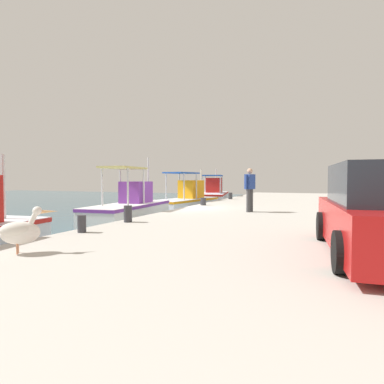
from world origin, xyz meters
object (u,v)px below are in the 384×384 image
at_px(mooring_bollard_nearest, 82,224).
at_px(mooring_bollard_third, 203,201).
at_px(fishing_boat_third, 187,201).
at_px(fishing_boat_fourth, 213,196).
at_px(fishing_boat_second, 130,210).
at_px(pelican, 20,231).
at_px(mooring_bollard_second, 128,214).
at_px(fisherman_standing, 250,188).
at_px(mooring_bollard_fourth, 230,196).

xyz_separation_m(mooring_bollard_nearest, mooring_bollard_third, (8.73, 0.00, -0.02)).
relative_size(fishing_boat_third, fishing_boat_fourth, 0.88).
relative_size(fishing_boat_second, mooring_bollard_nearest, 13.70).
height_order(pelican, mooring_bollard_nearest, pelican).
height_order(fishing_boat_second, mooring_bollard_nearest, fishing_boat_second).
xyz_separation_m(fishing_boat_second, mooring_bollard_nearest, (-6.21, -2.66, 0.31)).
xyz_separation_m(fishing_boat_second, mooring_bollard_second, (-4.21, -2.66, 0.35)).
height_order(fishing_boat_second, fishing_boat_fourth, fishing_boat_second).
xyz_separation_m(pelican, mooring_bollard_second, (4.15, 0.52, -0.15)).
bearing_deg(mooring_bollard_second, pelican, -172.82).
bearing_deg(fisherman_standing, fishing_boat_third, 41.34).
bearing_deg(mooring_bollard_second, fishing_boat_third, 13.38).
height_order(fishing_boat_fourth, pelican, fishing_boat_fourth).
distance_m(pelican, fisherman_standing, 8.85).
distance_m(fishing_boat_fourth, pelican, 21.07).
xyz_separation_m(fishing_boat_third, pelican, (-14.55, -3.00, 0.52)).
bearing_deg(mooring_bollard_third, fishing_boat_second, 133.39).
distance_m(fishing_boat_second, mooring_bollard_second, 4.99).
xyz_separation_m(fishing_boat_fourth, fisherman_standing, (-12.29, -5.54, 1.03)).
bearing_deg(mooring_bollard_fourth, fishing_boat_second, 161.03).
xyz_separation_m(fishing_boat_second, fishing_boat_fourth, (12.46, 0.05, 0.04)).
bearing_deg(mooring_bollard_nearest, mooring_bollard_second, 0.00).
distance_m(fishing_boat_second, fisherman_standing, 5.59).
bearing_deg(mooring_bollard_second, fishing_boat_fourth, 9.24).
relative_size(fisherman_standing, mooring_bollard_third, 4.62).
height_order(pelican, mooring_bollard_third, pelican).
xyz_separation_m(pelican, mooring_bollard_nearest, (2.14, 0.52, -0.19)).
bearing_deg(fisherman_standing, fishing_boat_second, 91.76).
distance_m(mooring_bollard_second, mooring_bollard_third, 6.72).
distance_m(mooring_bollard_second, mooring_bollard_fourth, 11.95).
distance_m(fishing_boat_third, fishing_boat_fourth, 6.27).
height_order(fishing_boat_third, pelican, fishing_boat_third).
distance_m(fishing_boat_third, mooring_bollard_second, 10.69).
bearing_deg(fisherman_standing, mooring_bollard_fourth, 20.45).
relative_size(fishing_boat_second, mooring_bollard_third, 15.42).
xyz_separation_m(fishing_boat_fourth, mooring_bollard_nearest, (-18.67, -2.71, 0.27)).
relative_size(fishing_boat_third, mooring_bollard_fourth, 13.54).
height_order(fishing_boat_fourth, mooring_bollard_second, fishing_boat_fourth).
height_order(fishing_boat_third, mooring_bollard_nearest, fishing_boat_third).
bearing_deg(pelican, mooring_bollard_fourth, 1.86).
bearing_deg(mooring_bollard_third, pelican, -177.25).
height_order(fishing_boat_third, fishing_boat_fourth, fishing_boat_fourth).
distance_m(fishing_boat_second, fishing_boat_third, 6.19).
bearing_deg(fishing_boat_second, mooring_bollard_fourth, -18.97).
relative_size(mooring_bollard_second, mooring_bollard_fourth, 1.18).
bearing_deg(mooring_bollard_nearest, mooring_bollard_third, 0.00).
distance_m(fisherman_standing, mooring_bollard_third, 3.76).
xyz_separation_m(fishing_boat_second, mooring_bollard_fourth, (7.75, -2.66, 0.31)).
height_order(fisherman_standing, mooring_bollard_fourth, fisherman_standing).
bearing_deg(fishing_boat_second, pelican, -159.14).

